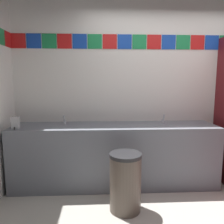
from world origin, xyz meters
The scene contains 6 objects.
wall_back centered at (0.00, 1.45, 1.35)m, with size 4.54×0.09×2.69m.
vanity_counter centered at (-0.81, 1.11, 0.44)m, with size 2.83×0.60×0.86m.
faucet_left centered at (-1.52, 1.20, 0.92)m, with size 0.04×0.10×0.14m.
faucet_right centered at (-0.10, 1.20, 0.92)m, with size 0.04×0.10×0.14m.
soap_dispenser centered at (-2.10, 0.93, 0.94)m, with size 0.09×0.09×0.16m.
trash_bin centered at (-0.73, 0.45, 0.34)m, with size 0.37×0.37×0.68m.
Camera 1 is at (-1.01, -1.93, 1.49)m, focal length 35.76 mm.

